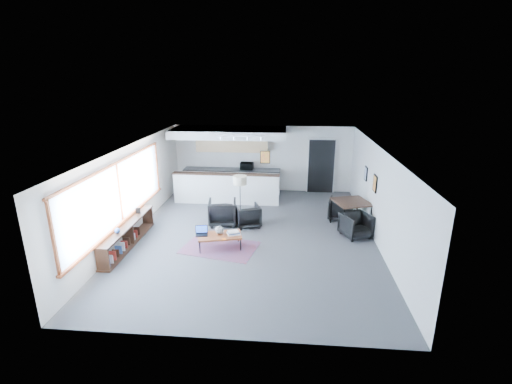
# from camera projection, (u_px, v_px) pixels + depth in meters

# --- Properties ---
(room) EXTENTS (7.02, 9.02, 2.62)m
(room) POSITION_uv_depth(u_px,v_px,m) (252.00, 193.00, 10.47)
(room) COLOR #48484B
(room) RESTS_ON ground
(window) EXTENTS (0.10, 5.95, 1.66)m
(window) POSITION_uv_depth(u_px,v_px,m) (119.00, 194.00, 9.85)
(window) COLOR #8CBFFF
(window) RESTS_ON room
(console) EXTENTS (0.35, 3.00, 0.80)m
(console) POSITION_uv_depth(u_px,v_px,m) (127.00, 236.00, 10.04)
(console) COLOR #311B11
(console) RESTS_ON floor
(kitchenette) EXTENTS (4.20, 1.96, 2.60)m
(kitchenette) POSITION_uv_depth(u_px,v_px,m) (230.00, 160.00, 14.06)
(kitchenette) COLOR white
(kitchenette) RESTS_ON floor
(doorway) EXTENTS (1.10, 0.12, 2.15)m
(doorway) POSITION_uv_depth(u_px,v_px,m) (321.00, 166.00, 14.54)
(doorway) COLOR black
(doorway) RESTS_ON room
(track_light) EXTENTS (1.60, 0.07, 0.15)m
(track_light) POSITION_uv_depth(u_px,v_px,m) (240.00, 137.00, 12.23)
(track_light) COLOR silver
(track_light) RESTS_ON room
(wall_art_lower) EXTENTS (0.03, 0.38, 0.48)m
(wall_art_lower) POSITION_uv_depth(u_px,v_px,m) (375.00, 183.00, 10.49)
(wall_art_lower) COLOR black
(wall_art_lower) RESTS_ON room
(wall_art_upper) EXTENTS (0.03, 0.34, 0.44)m
(wall_art_upper) POSITION_uv_depth(u_px,v_px,m) (366.00, 174.00, 11.74)
(wall_art_upper) COLOR black
(wall_art_upper) RESTS_ON room
(kilim_rug) EXTENTS (2.20, 1.72, 0.01)m
(kilim_rug) POSITION_uv_depth(u_px,v_px,m) (220.00, 247.00, 10.08)
(kilim_rug) COLOR #60344B
(kilim_rug) RESTS_ON floor
(coffee_table) EXTENTS (1.28, 0.90, 0.38)m
(coffee_table) POSITION_uv_depth(u_px,v_px,m) (220.00, 236.00, 9.97)
(coffee_table) COLOR brown
(coffee_table) RESTS_ON floor
(laptop) EXTENTS (0.37, 0.33, 0.23)m
(laptop) POSITION_uv_depth(u_px,v_px,m) (202.00, 232.00, 9.98)
(laptop) COLOR black
(laptop) RESTS_ON coffee_table
(ceramic_pot) EXTENTS (0.24, 0.24, 0.24)m
(ceramic_pot) POSITION_uv_depth(u_px,v_px,m) (220.00, 230.00, 9.97)
(ceramic_pot) COLOR gray
(ceramic_pot) RESTS_ON coffee_table
(book_stack) EXTENTS (0.41, 0.37, 0.10)m
(book_stack) POSITION_uv_depth(u_px,v_px,m) (233.00, 233.00, 9.98)
(book_stack) COLOR silver
(book_stack) RESTS_ON coffee_table
(coaster) EXTENTS (0.13, 0.13, 0.01)m
(coaster) POSITION_uv_depth(u_px,v_px,m) (224.00, 239.00, 9.70)
(coaster) COLOR #E5590C
(coaster) RESTS_ON coffee_table
(armchair_left) EXTENTS (0.94, 0.89, 0.86)m
(armchair_left) POSITION_uv_depth(u_px,v_px,m) (222.00, 211.00, 11.55)
(armchair_left) COLOR black
(armchair_left) RESTS_ON floor
(armchair_right) EXTENTS (0.91, 0.88, 0.74)m
(armchair_right) POSITION_uv_depth(u_px,v_px,m) (247.00, 215.00, 11.42)
(armchair_right) COLOR black
(armchair_right) RESTS_ON floor
(floor_lamp) EXTENTS (0.54, 0.54, 1.48)m
(floor_lamp) POSITION_uv_depth(u_px,v_px,m) (240.00, 182.00, 11.60)
(floor_lamp) COLOR black
(floor_lamp) RESTS_ON floor
(dining_table) EXTENTS (1.25, 1.25, 0.84)m
(dining_table) POSITION_uv_depth(u_px,v_px,m) (351.00, 204.00, 11.21)
(dining_table) COLOR #311B11
(dining_table) RESTS_ON floor
(dining_chair_near) EXTENTS (0.83, 0.81, 0.65)m
(dining_chair_near) POSITION_uv_depth(u_px,v_px,m) (356.00, 226.00, 10.67)
(dining_chair_near) COLOR black
(dining_chair_near) RESTS_ON floor
(dining_chair_far) EXTENTS (0.75, 0.72, 0.65)m
(dining_chair_far) POSITION_uv_depth(u_px,v_px,m) (341.00, 210.00, 11.97)
(dining_chair_far) COLOR black
(dining_chair_far) RESTS_ON floor
(microwave) EXTENTS (0.51, 0.30, 0.34)m
(microwave) POSITION_uv_depth(u_px,v_px,m) (247.00, 165.00, 14.52)
(microwave) COLOR black
(microwave) RESTS_ON kitchenette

